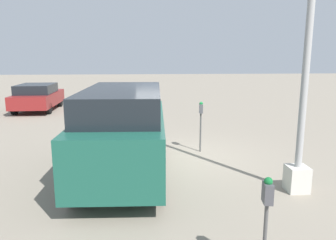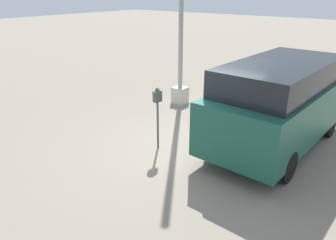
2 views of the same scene
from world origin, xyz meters
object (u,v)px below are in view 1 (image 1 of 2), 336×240
parking_meter_far (267,205)px  parked_van (123,130)px  parking_meter_near (201,115)px  car_distant (38,97)px  lamp_post (305,86)px

parking_meter_far → parked_van: 4.35m
parking_meter_near → car_distant: 10.74m
lamp_post → parked_van: bearing=-107.1°
parking_meter_near → lamp_post: bearing=35.5°
parking_meter_far → car_distant: bearing=-144.6°
parking_meter_near → parking_meter_far: (5.72, -0.14, -0.09)m
car_distant → parking_meter_near: bearing=-138.9°
car_distant → parking_meter_far: bearing=-153.7°
parking_meter_far → parking_meter_near: bearing=-173.4°
lamp_post → car_distant: bearing=-141.3°
parking_meter_near → parked_van: (1.88, -2.17, 0.02)m
parking_meter_near → parking_meter_far: 5.72m
parking_meter_far → car_distant: (-13.66, -7.09, -0.31)m
parked_van → parking_meter_near: bearing=133.0°
lamp_post → car_distant: lamp_post is taller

